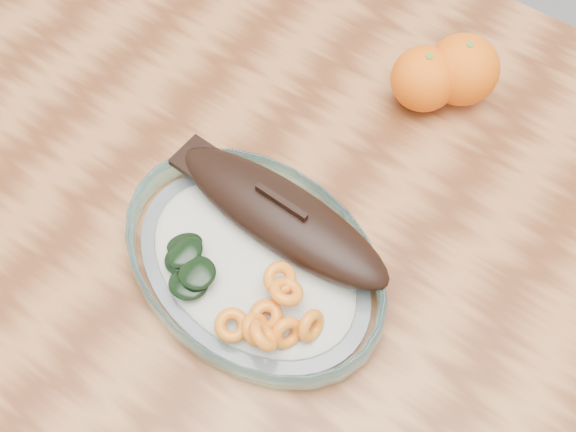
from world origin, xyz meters
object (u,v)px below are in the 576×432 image
(dining_table, at_px, (320,255))
(orange_left, at_px, (462,70))
(plated_meal, at_px, (255,257))
(orange_right, at_px, (424,79))

(dining_table, height_order, orange_left, orange_left)
(plated_meal, bearing_deg, dining_table, 85.67)
(plated_meal, xyz_separation_m, orange_left, (0.06, 0.31, 0.02))
(orange_left, distance_m, orange_right, 0.04)
(plated_meal, relative_size, orange_right, 7.96)
(orange_left, xyz_separation_m, orange_right, (-0.03, -0.03, -0.00))
(orange_right, bearing_deg, dining_table, -91.99)
(dining_table, height_order, plated_meal, plated_meal)
(plated_meal, height_order, orange_left, orange_left)
(dining_table, bearing_deg, orange_right, 88.01)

